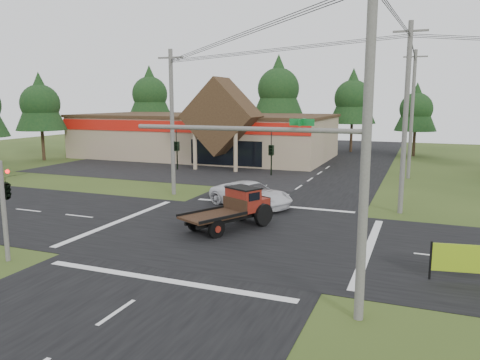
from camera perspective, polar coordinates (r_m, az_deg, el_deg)
The scene contains 19 objects.
ground at distance 24.78m, azimuth -0.99°, elevation -6.53°, with size 120.00×120.00×0.00m, color #2E4117.
road_ns at distance 24.77m, azimuth -0.99°, elevation -6.51°, with size 12.00×120.00×0.02m, color black.
road_ew at distance 24.77m, azimuth -0.99°, elevation -6.50°, with size 120.00×12.00×0.02m, color black.
parking_apron at distance 47.54m, azimuth -7.85°, elevation 1.28°, with size 28.00×14.00×0.02m, color black.
cvs_building at distance 57.35m, azimuth -4.22°, elevation 5.56°, with size 30.40×18.20×9.19m.
traffic_signal_mast at distance 15.05m, azimuth 8.57°, elevation 0.00°, with size 8.12×0.24×7.00m.
traffic_signal_corner at distance 22.41m, azimuth -26.75°, elevation -0.08°, with size 0.53×2.48×4.40m.
utility_pole_nr at distance 14.62m, azimuth 15.14°, elevation 4.28°, with size 2.00×0.30×11.00m.
utility_pole_nw at distance 34.54m, azimuth -8.28°, elevation 7.07°, with size 2.00×0.30×10.50m.
utility_pole_ne at distance 30.01m, azimuth 19.53°, elevation 7.18°, with size 2.00×0.30×11.50m.
utility_pole_n at distance 44.00m, azimuth 20.23°, elevation 7.59°, with size 2.00×0.30×11.20m.
tree_row_a at distance 73.29m, azimuth -10.95°, elevation 10.44°, with size 6.72×6.72×12.12m.
tree_row_b at distance 70.28m, azimuth -3.02°, elevation 9.54°, with size 5.60×5.60×10.10m.
tree_row_c at distance 65.83m, azimuth 4.70°, elevation 11.27°, with size 7.28×7.28×13.13m.
tree_row_d at distance 64.62m, azimuth 13.59°, elevation 9.87°, with size 6.16×6.16×11.11m.
tree_row_e at distance 61.99m, azimuth 20.69°, elevation 8.29°, with size 5.04×5.04×9.09m.
tree_side_w at distance 58.75m, azimuth -23.20°, elevation 8.74°, with size 5.60×5.60×10.10m.
antique_flatbed_truck at distance 25.30m, azimuth -1.41°, elevation -3.57°, with size 2.04×5.34×2.23m, color #5D190D, non-canonical shape.
white_pickup at distance 30.77m, azimuth 1.36°, elevation -1.77°, with size 2.66×5.77×1.60m, color silver.
Camera 1 is at (9.11, -21.97, 6.95)m, focal length 35.00 mm.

